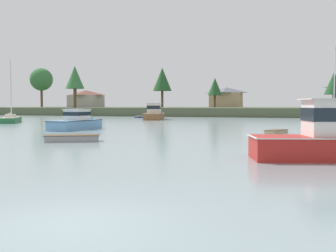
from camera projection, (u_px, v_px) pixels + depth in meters
name	position (u px, v px, depth m)	size (l,w,h in m)	color
ground_plane	(71.00, 222.00, 8.90)	(430.76, 430.76, 0.00)	gray
far_shore_bank	(279.00, 111.00, 107.73)	(193.84, 55.19, 2.02)	#4C563D
dinghy_sand	(276.00, 132.00, 36.70)	(2.18, 3.04, 0.46)	tan
dinghy_navy	(143.00, 117.00, 82.16)	(3.23, 3.59, 0.52)	navy
cruiser_wood	(155.00, 116.00, 72.63)	(4.96, 9.97, 5.19)	brown
sailboat_yellow	(336.00, 119.00, 64.65)	(7.74, 9.04, 13.01)	gold
dinghy_grey	(72.00, 139.00, 28.52)	(4.26, 3.27, 0.68)	gray
sailboat_green	(11.00, 121.00, 59.25)	(5.90, 7.66, 10.11)	#236B3D
dinghy_black	(332.00, 128.00, 42.20)	(4.18, 2.85, 0.73)	black
cruiser_skyblue	(80.00, 125.00, 43.29)	(2.84, 8.24, 4.34)	#669ECC
shore_tree_left	(162.00, 80.00, 114.88)	(5.55, 5.55, 11.65)	brown
shore_tree_inland_c	(41.00, 80.00, 124.93)	(7.23, 7.23, 12.49)	brown
shore_tree_right_mid	(334.00, 83.00, 97.70)	(4.69, 4.69, 9.08)	brown
shore_tree_left_mid	(215.00, 87.00, 109.45)	(3.99, 3.99, 8.30)	brown
shore_tree_inland_b	(75.00, 78.00, 99.56)	(4.73, 4.73, 10.66)	brown
cottage_near_water	(226.00, 97.00, 120.63)	(9.76, 9.71, 6.15)	tan
cottage_eastern	(86.00, 98.00, 121.08)	(9.80, 7.96, 5.25)	#9E998E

